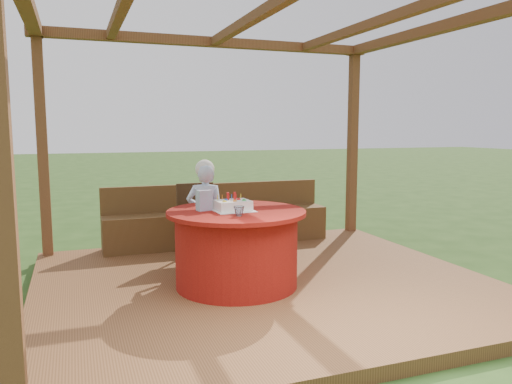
# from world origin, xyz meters

# --- Properties ---
(ground) EXTENTS (60.00, 60.00, 0.00)m
(ground) POSITION_xyz_m (0.00, 0.00, 0.00)
(ground) COLOR #254517
(ground) RESTS_ON ground
(deck) EXTENTS (4.50, 4.00, 0.12)m
(deck) POSITION_xyz_m (0.00, 0.00, 0.06)
(deck) COLOR brown
(deck) RESTS_ON ground
(pergola) EXTENTS (4.50, 4.00, 2.72)m
(pergola) POSITION_xyz_m (0.00, 0.00, 2.41)
(pergola) COLOR brown
(pergola) RESTS_ON deck
(bench) EXTENTS (3.00, 0.42, 0.80)m
(bench) POSITION_xyz_m (0.00, 1.72, 0.38)
(bench) COLOR brown
(bench) RESTS_ON deck
(table) EXTENTS (1.35, 1.35, 0.75)m
(table) POSITION_xyz_m (-0.32, -0.07, 0.50)
(table) COLOR maroon
(table) RESTS_ON deck
(chair) EXTENTS (0.47, 0.47, 0.90)m
(chair) POSITION_xyz_m (-0.43, 1.05, 0.62)
(chair) COLOR #352210
(chair) RESTS_ON deck
(elderly_woman) EXTENTS (0.49, 0.40, 1.20)m
(elderly_woman) POSITION_xyz_m (-0.43, 0.73, 0.73)
(elderly_woman) COLOR #9CBCE8
(elderly_woman) RESTS_ON deck
(birthday_cake) EXTENTS (0.39, 0.39, 0.17)m
(birthday_cake) POSITION_xyz_m (-0.36, -0.07, 0.93)
(birthday_cake) COLOR white
(birthday_cake) RESTS_ON table
(gift_bag) EXTENTS (0.16, 0.12, 0.20)m
(gift_bag) POSITION_xyz_m (-0.62, 0.03, 0.97)
(gift_bag) COLOR #BF7CAD
(gift_bag) RESTS_ON table
(drinking_glass) EXTENTS (0.12, 0.12, 0.09)m
(drinking_glass) POSITION_xyz_m (-0.39, -0.37, 0.92)
(drinking_glass) COLOR white
(drinking_glass) RESTS_ON table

